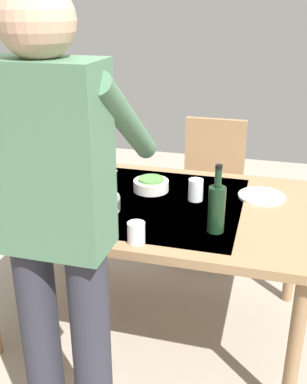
# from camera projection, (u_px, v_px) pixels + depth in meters

# --- Properties ---
(ground_plane) EXTENTS (6.00, 6.00, 0.00)m
(ground_plane) POSITION_uv_depth(u_px,v_px,m) (153.00, 323.00, 2.51)
(ground_plane) COLOR #9E9384
(dining_table) EXTENTS (1.54, 0.98, 0.73)m
(dining_table) POSITION_uv_depth(u_px,v_px,m) (153.00, 214.00, 2.26)
(dining_table) COLOR #93704C
(dining_table) RESTS_ON ground_plane
(chair_near) EXTENTS (0.40, 0.40, 0.91)m
(chair_near) POSITION_uv_depth(u_px,v_px,m) (211.00, 180.00, 3.05)
(chair_near) COLOR brown
(chair_near) RESTS_ON ground_plane
(person_server) EXTENTS (0.42, 0.61, 1.69)m
(person_server) POSITION_uv_depth(u_px,v_px,m) (58.00, 221.00, 1.50)
(person_server) COLOR #2D2D38
(person_server) RESTS_ON ground_plane
(wine_bottle) EXTENTS (0.07, 0.07, 0.30)m
(wine_bottle) POSITION_uv_depth(u_px,v_px,m) (217.00, 207.00, 1.91)
(wine_bottle) COLOR black
(wine_bottle) RESTS_ON dining_table
(wine_glass_left) EXTENTS (0.07, 0.07, 0.15)m
(wine_glass_left) POSITION_uv_depth(u_px,v_px,m) (64.00, 156.00, 2.56)
(wine_glass_left) COLOR white
(wine_glass_left) RESTS_ON dining_table
(water_cup_near_left) EXTENTS (0.07, 0.07, 0.10)m
(water_cup_near_left) POSITION_uv_depth(u_px,v_px,m) (98.00, 159.00, 2.67)
(water_cup_near_left) COLOR silver
(water_cup_near_left) RESTS_ON dining_table
(water_cup_near_right) EXTENTS (0.07, 0.07, 0.09)m
(water_cup_near_right) POSITION_uv_depth(u_px,v_px,m) (136.00, 233.00, 1.84)
(water_cup_near_right) COLOR silver
(water_cup_near_right) RESTS_ON dining_table
(water_cup_far_left) EXTENTS (0.07, 0.07, 0.11)m
(water_cup_far_left) POSITION_uv_depth(u_px,v_px,m) (196.00, 190.00, 2.23)
(water_cup_far_left) COLOR silver
(water_cup_far_left) RESTS_ON dining_table
(serving_bowl_pasta) EXTENTS (0.30, 0.30, 0.07)m
(serving_bowl_pasta) POSITION_uv_depth(u_px,v_px,m) (88.00, 203.00, 2.14)
(serving_bowl_pasta) COLOR white
(serving_bowl_pasta) RESTS_ON dining_table
(side_bowl_salad) EXTENTS (0.18, 0.18, 0.07)m
(side_bowl_salad) POSITION_uv_depth(u_px,v_px,m) (151.00, 184.00, 2.35)
(side_bowl_salad) COLOR white
(side_bowl_salad) RESTS_ON dining_table
(dinner_plate_near) EXTENTS (0.23, 0.23, 0.01)m
(dinner_plate_near) POSITION_uv_depth(u_px,v_px,m) (262.00, 196.00, 2.28)
(dinner_plate_near) COLOR white
(dinner_plate_near) RESTS_ON dining_table
(table_knife) EXTENTS (0.02, 0.20, 0.00)m
(table_knife) POSITION_uv_depth(u_px,v_px,m) (110.00, 176.00, 2.55)
(table_knife) COLOR silver
(table_knife) RESTS_ON dining_table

